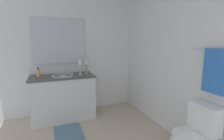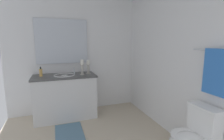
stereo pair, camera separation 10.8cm
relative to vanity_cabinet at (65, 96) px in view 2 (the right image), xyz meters
The scene contains 12 objects.
wall_back 2.09m from the vanity_cabinet, 55.08° to the left, with size 2.87×0.04×2.45m, color white.
wall_left 0.90m from the vanity_cabinet, 142.77° to the left, with size 0.04×2.68×2.45m, color white.
vanity_cabinet is the anchor object (origin of this frame).
sink_basin 0.39m from the vanity_cabinet, 90.00° to the left, with size 0.40×0.40×0.24m.
mirror 1.10m from the vanity_cabinet, behind, with size 0.02×1.01×0.88m, color silver.
candle_holder_tall 0.74m from the vanity_cabinet, 92.94° to the left, with size 0.09×0.09×0.27m.
candle_holder_short 0.67m from the vanity_cabinet, 80.88° to the left, with size 0.09×0.09×0.30m.
soap_bottle 0.65m from the vanity_cabinet, 95.00° to the right, with size 0.06×0.06×0.18m.
toilet 2.29m from the vanity_cabinet, 34.66° to the left, with size 0.39×0.54×0.75m.
towel_bar 2.63m from the vanity_cabinet, 38.57° to the left, with size 0.02×0.02×0.67m, color silver.
towel_near_vanity 2.54m from the vanity_cabinet, 38.24° to the left, with size 0.28×0.03×0.52m, color blue.
bath_mat 0.75m from the vanity_cabinet, ahead, with size 0.60×0.44×0.02m, color slate.
Camera 2 is at (2.12, -0.41, 1.47)m, focal length 26.38 mm.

